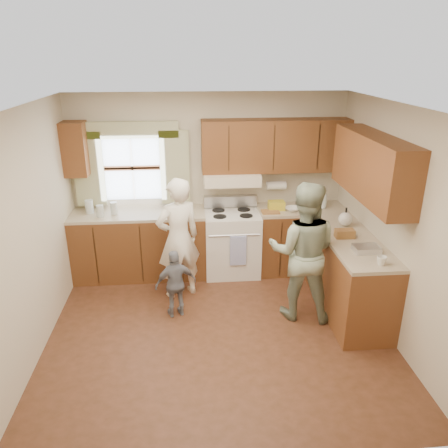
{
  "coord_description": "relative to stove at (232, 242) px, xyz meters",
  "views": [
    {
      "loc": [
        -0.29,
        -4.21,
        2.98
      ],
      "look_at": [
        0.1,
        0.4,
        1.15
      ],
      "focal_mm": 35.0,
      "sensor_mm": 36.0,
      "label": 1
    }
  ],
  "objects": [
    {
      "name": "room",
      "position": [
        -0.3,
        -1.44,
        0.78
      ],
      "size": [
        3.8,
        3.8,
        3.8
      ],
      "color": "#442815",
      "rests_on": "ground"
    },
    {
      "name": "kitchen_fixtures",
      "position": [
        0.31,
        -0.36,
        0.37
      ],
      "size": [
        3.8,
        2.25,
        2.15
      ],
      "color": "#45250E",
      "rests_on": "ground"
    },
    {
      "name": "stove",
      "position": [
        0.0,
        0.0,
        0.0
      ],
      "size": [
        0.76,
        0.67,
        1.07
      ],
      "color": "silver",
      "rests_on": "ground"
    },
    {
      "name": "woman_left",
      "position": [
        -0.74,
        -0.59,
        0.33
      ],
      "size": [
        0.68,
        0.58,
        1.58
      ],
      "primitive_type": "imported",
      "rotation": [
        0.0,
        0.0,
        3.56
      ],
      "color": "white",
      "rests_on": "ground"
    },
    {
      "name": "woman_right",
      "position": [
        0.7,
        -1.18,
        0.37
      ],
      "size": [
        0.95,
        0.83,
        1.67
      ],
      "primitive_type": "imported",
      "rotation": [
        0.0,
        0.0,
        2.86
      ],
      "color": "#253E2A",
      "rests_on": "ground"
    },
    {
      "name": "child",
      "position": [
        -0.78,
        -1.07,
        -0.04
      ],
      "size": [
        0.53,
        0.33,
        0.85
      ],
      "primitive_type": "imported",
      "rotation": [
        0.0,
        0.0,
        3.41
      ],
      "color": "gray",
      "rests_on": "ground"
    }
  ]
}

